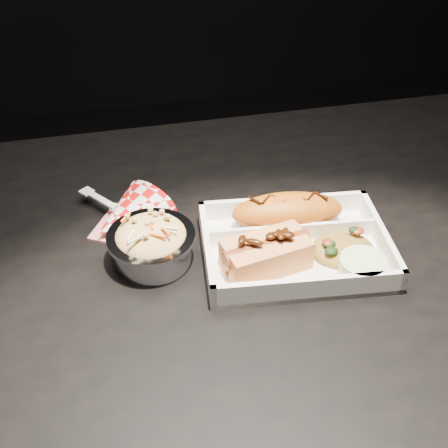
% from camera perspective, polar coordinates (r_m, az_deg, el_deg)
% --- Properties ---
extents(dining_table, '(1.20, 0.80, 0.75)m').
position_cam_1_polar(dining_table, '(0.85, 3.05, -7.68)').
color(dining_table, black).
rests_on(dining_table, ground).
extents(food_tray, '(0.27, 0.21, 0.04)m').
position_cam_1_polar(food_tray, '(0.78, 7.15, -2.52)').
color(food_tray, white).
rests_on(food_tray, dining_table).
extents(fried_pastry, '(0.17, 0.08, 0.05)m').
position_cam_1_polar(fried_pastry, '(0.81, 6.46, 1.28)').
color(fried_pastry, '#BC5D12').
rests_on(fried_pastry, food_tray).
extents(hotdog, '(0.12, 0.08, 0.06)m').
position_cam_1_polar(hotdog, '(0.74, 4.32, -2.81)').
color(hotdog, '#E8924F').
rests_on(hotdog, food_tray).
extents(fried_rice_mound, '(0.10, 0.08, 0.03)m').
position_cam_1_polar(fried_rice_mound, '(0.78, 12.06, -1.96)').
color(fried_rice_mound, olive).
rests_on(fried_rice_mound, food_tray).
extents(cupcake_liner, '(0.06, 0.06, 0.03)m').
position_cam_1_polar(cupcake_liner, '(0.75, 13.83, -4.42)').
color(cupcake_liner, beige).
rests_on(cupcake_liner, food_tray).
extents(foil_coleslaw_cup, '(0.12, 0.12, 0.07)m').
position_cam_1_polar(foil_coleslaw_cup, '(0.76, -7.38, -1.79)').
color(foil_coleslaw_cup, silver).
rests_on(foil_coleslaw_cup, dining_table).
extents(napkin_fork, '(0.15, 0.16, 0.10)m').
position_cam_1_polar(napkin_fork, '(0.83, -9.84, 0.77)').
color(napkin_fork, red).
rests_on(napkin_fork, dining_table).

